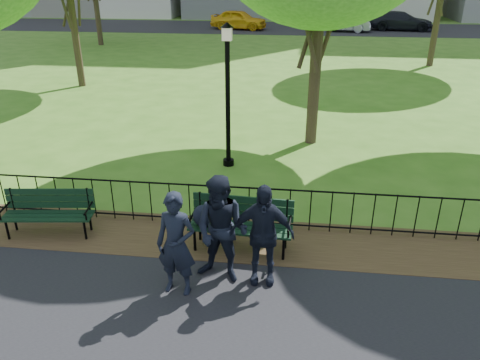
# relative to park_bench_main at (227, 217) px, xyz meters

# --- Properties ---
(ground) EXTENTS (120.00, 120.00, 0.00)m
(ground) POSITION_rel_park_bench_main_xyz_m (-0.29, -1.21, -0.65)
(ground) COLOR #356119
(dirt_strip) EXTENTS (60.00, 1.60, 0.01)m
(dirt_strip) POSITION_rel_park_bench_main_xyz_m (-0.29, 0.29, -0.63)
(dirt_strip) COLOR #312514
(dirt_strip) RESTS_ON ground
(far_street) EXTENTS (70.00, 9.00, 0.01)m
(far_street) POSITION_rel_park_bench_main_xyz_m (-0.29, 33.79, -0.64)
(far_street) COLOR black
(far_street) RESTS_ON ground
(iron_fence) EXTENTS (24.06, 0.06, 1.00)m
(iron_fence) POSITION_rel_park_bench_main_xyz_m (-0.29, 0.79, -0.15)
(iron_fence) COLOR black
(iron_fence) RESTS_ON ground
(park_bench_main) EXTENTS (1.91, 0.70, 1.06)m
(park_bench_main) POSITION_rel_park_bench_main_xyz_m (0.00, 0.00, 0.00)
(park_bench_main) COLOR black
(park_bench_main) RESTS_ON ground
(park_bench_left_a) EXTENTS (1.75, 0.73, 0.97)m
(park_bench_left_a) POSITION_rel_park_bench_main_xyz_m (-3.51, 0.12, -0.09)
(park_bench_left_a) COLOR black
(park_bench_left_a) RESTS_ON ground
(lamppost) EXTENTS (0.32, 0.32, 3.60)m
(lamppost) POSITION_rel_park_bench_main_xyz_m (-0.56, 3.94, 1.32)
(lamppost) COLOR black
(lamppost) RESTS_ON ground
(person_left) EXTENTS (0.68, 0.49, 1.73)m
(person_left) POSITION_rel_park_bench_main_xyz_m (-0.60, -1.35, 0.23)
(person_left) COLOR black
(person_left) RESTS_ON asphalt_path
(person_mid) EXTENTS (0.99, 0.67, 1.85)m
(person_mid) POSITION_rel_park_bench_main_xyz_m (0.05, -0.94, 0.29)
(person_mid) COLOR black
(person_mid) RESTS_ON asphalt_path
(person_right) EXTENTS (1.04, 0.46, 1.75)m
(person_right) POSITION_rel_park_bench_main_xyz_m (0.70, -0.91, 0.24)
(person_right) COLOR black
(person_right) RESTS_ON asphalt_path
(taxi) EXTENTS (4.79, 2.68, 1.54)m
(taxi) POSITION_rel_park_bench_main_xyz_m (-3.81, 32.35, 0.14)
(taxi) COLOR gold
(taxi) RESTS_ON far_street
(sedan_silver) EXTENTS (4.56, 2.03, 1.45)m
(sedan_silver) POSITION_rel_park_bench_main_xyz_m (4.45, 31.95, 0.09)
(sedan_silver) COLOR #ADAFB5
(sedan_silver) RESTS_ON far_street
(sedan_dark) EXTENTS (5.16, 2.46, 1.45)m
(sedan_dark) POSITION_rel_park_bench_main_xyz_m (9.16, 33.28, 0.09)
(sedan_dark) COLOR black
(sedan_dark) RESTS_ON far_street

